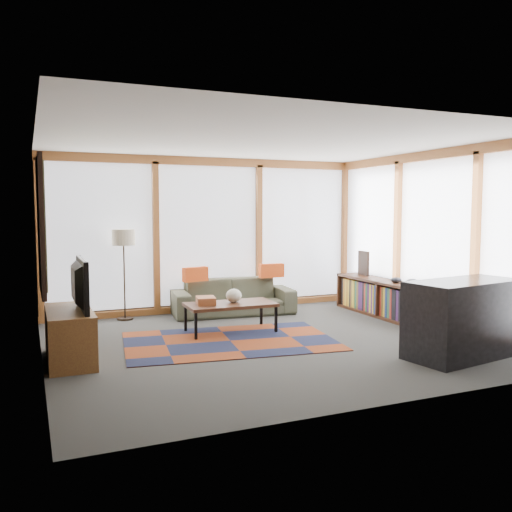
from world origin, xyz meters
name	(u,v)px	position (x,y,z in m)	size (l,w,h in m)	color
ground	(268,342)	(0.00, 0.00, 0.00)	(5.50, 5.50, 0.00)	#2F302D
room_envelope	(284,223)	(0.49, 0.56, 1.54)	(5.52, 5.02, 2.62)	#483933
rug	(230,341)	(-0.45, 0.22, 0.01)	(2.71, 1.74, 0.01)	maroon
sofa	(233,297)	(0.25, 1.95, 0.29)	(1.99, 0.78, 0.58)	#383B2C
pillow_left	(195,274)	(-0.40, 1.95, 0.70)	(0.42, 0.13, 0.23)	#D94A18
pillow_right	(272,271)	(0.94, 1.94, 0.70)	(0.42, 0.13, 0.23)	#D94A18
floor_lamp	(124,275)	(-1.48, 2.20, 0.71)	(0.36, 0.36, 1.42)	#31251A
coffee_table	(230,318)	(-0.25, 0.73, 0.21)	(1.24, 0.62, 0.41)	#321E10
book_stack	(206,301)	(-0.60, 0.78, 0.47)	(0.25, 0.31, 0.10)	brown
vase	(234,296)	(-0.19, 0.77, 0.51)	(0.22, 0.22, 0.19)	beige
bookshelf	(387,299)	(2.43, 0.74, 0.29)	(0.43, 2.36, 0.59)	#321E10
bowl_a	(413,282)	(2.45, 0.14, 0.64)	(0.21, 0.21, 0.10)	black
bowl_b	(396,280)	(2.42, 0.51, 0.63)	(0.17, 0.17, 0.09)	black
shelf_picture	(363,263)	(2.51, 1.52, 0.80)	(0.04, 0.32, 0.42)	black
tv_console	(70,335)	(-2.45, 0.08, 0.30)	(0.50, 1.19, 0.59)	brown
television	(73,284)	(-2.40, 0.07, 0.89)	(1.02, 0.13, 0.58)	black
bar_counter	(464,319)	(1.84, -1.53, 0.45)	(1.43, 0.67, 0.91)	black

